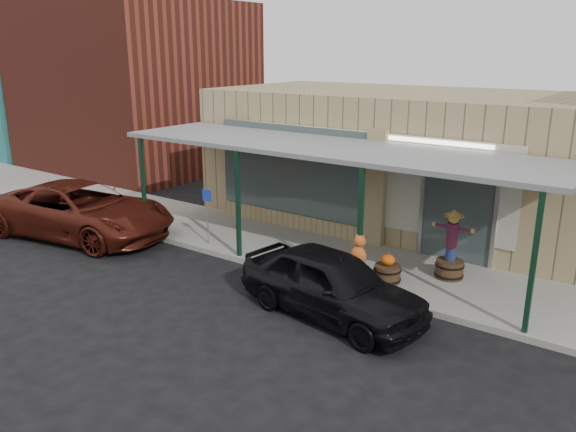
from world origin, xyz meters
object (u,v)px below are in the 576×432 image
Objects in this scene: barrel_pumpkin at (387,271)px; parked_sedan at (332,284)px; car_maroon at (81,210)px; barrel_scarecrow at (451,255)px; handicap_sign at (207,209)px.

parked_sedan is (-0.32, -2.01, 0.31)m from barrel_pumpkin.
parked_sedan reaches higher than car_maroon.
parked_sedan is (-1.43, -3.13, 0.00)m from barrel_scarecrow.
barrel_pumpkin is at bearing 6.70° from handicap_sign.
car_maroon is (-3.88, -1.42, -0.35)m from handicap_sign.
barrel_pumpkin is 0.17× the size of parked_sedan.
parked_sedan is at bearing -15.32° from handicap_sign.
car_maroon is (-10.35, -2.98, 0.09)m from barrel_scarecrow.
barrel_scarecrow is 1.09× the size of handicap_sign.
barrel_scarecrow is at bearing 45.26° from barrel_pumpkin.
car_maroon reaches higher than barrel_pumpkin.
barrel_scarecrow is 6.66m from handicap_sign.
barrel_scarecrow reaches higher than parked_sedan.
barrel_pumpkin is 5.43m from handicap_sign.
barrel_pumpkin is 0.48× the size of handicap_sign.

